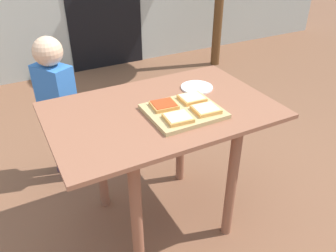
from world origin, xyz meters
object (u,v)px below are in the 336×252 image
(dining_table, at_px, (162,132))
(plate_white_right, at_px, (197,87))
(pizza_slice_near_right, at_px, (206,109))
(child_left, at_px, (57,101))
(pizza_slice_far_right, at_px, (192,98))
(pizza_slice_far_left, at_px, (164,105))
(pizza_slice_near_left, at_px, (179,118))
(cutting_board, at_px, (183,111))

(dining_table, bearing_deg, plate_white_right, 23.16)
(pizza_slice_near_right, xyz_separation_m, child_left, (-0.56, 0.86, -0.21))
(dining_table, xyz_separation_m, pizza_slice_far_right, (0.16, -0.03, 0.17))
(pizza_slice_near_right, relative_size, pizza_slice_far_right, 1.03)
(pizza_slice_far_left, xyz_separation_m, pizza_slice_far_right, (0.16, -0.00, 0.00))
(dining_table, height_order, pizza_slice_near_left, pizza_slice_near_left)
(dining_table, relative_size, pizza_slice_far_left, 8.69)
(pizza_slice_near_right, relative_size, child_left, 0.13)
(cutting_board, relative_size, pizza_slice_far_left, 2.70)
(pizza_slice_far_right, distance_m, plate_white_right, 0.20)
(pizza_slice_near_left, relative_size, pizza_slice_far_right, 1.03)
(pizza_slice_near_right, xyz_separation_m, plate_white_right, (0.13, 0.28, -0.03))
(cutting_board, bearing_deg, plate_white_right, 45.49)
(cutting_board, height_order, child_left, child_left)
(cutting_board, bearing_deg, pizza_slice_near_left, -132.51)
(cutting_board, xyz_separation_m, pizza_slice_far_left, (-0.07, 0.07, 0.02))
(cutting_board, relative_size, pizza_slice_near_left, 2.71)
(pizza_slice_far_right, bearing_deg, cutting_board, -142.77)
(pizza_slice_near_right, height_order, plate_white_right, pizza_slice_near_right)
(dining_table, bearing_deg, cutting_board, -52.11)
(pizza_slice_far_left, bearing_deg, pizza_slice_near_left, -89.11)
(dining_table, height_order, child_left, child_left)
(pizza_slice_near_right, bearing_deg, dining_table, 135.02)
(cutting_board, distance_m, child_left, 0.95)
(dining_table, bearing_deg, pizza_slice_near_right, -44.98)
(dining_table, xyz_separation_m, pizza_slice_near_left, (0.00, -0.17, 0.17))
(plate_white_right, xyz_separation_m, child_left, (-0.69, 0.58, -0.19))
(pizza_slice_near_right, bearing_deg, child_left, 123.10)
(cutting_board, relative_size, plate_white_right, 1.96)
(pizza_slice_near_left, distance_m, pizza_slice_far_right, 0.22)
(pizza_slice_far_left, bearing_deg, pizza_slice_far_right, -0.23)
(cutting_board, xyz_separation_m, child_left, (-0.48, 0.80, -0.19))
(pizza_slice_near_left, height_order, pizza_slice_far_right, same)
(pizza_slice_near_right, relative_size, plate_white_right, 0.72)
(plate_white_right, distance_m, child_left, 0.92)
(pizza_slice_far_left, relative_size, plate_white_right, 0.73)
(cutting_board, distance_m, pizza_slice_near_left, 0.11)
(cutting_board, xyz_separation_m, pizza_slice_far_right, (0.09, 0.07, 0.02))
(pizza_slice_far_left, height_order, pizza_slice_far_right, same)
(pizza_slice_near_left, relative_size, child_left, 0.13)
(pizza_slice_near_left, distance_m, plate_white_right, 0.41)
(pizza_slice_near_left, bearing_deg, dining_table, 91.07)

